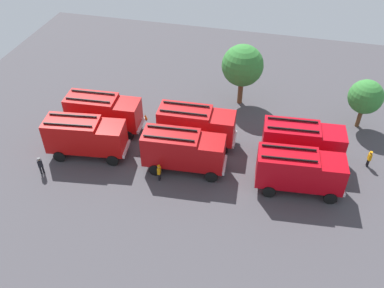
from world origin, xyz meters
TOP-DOWN VIEW (x-y plane):
  - ground_plane at (0.00, 0.00)m, footprint 55.92×55.92m
  - fire_truck_0 at (-9.34, -2.04)m, footprint 7.46×3.51m
  - fire_truck_1 at (-0.34, -1.82)m, footprint 7.35×3.16m
  - fire_truck_2 at (9.47, -2.03)m, footprint 7.39×3.27m
  - fire_truck_3 at (-9.24, 1.83)m, footprint 7.35×3.14m
  - fire_truck_4 at (-0.09, 1.97)m, footprint 7.31×3.03m
  - fire_truck_5 at (9.54, 1.85)m, footprint 7.37×3.21m
  - firefighter_0 at (-1.97, -3.71)m, footprint 0.26×0.43m
  - firefighter_1 at (-12.15, -5.41)m, footprint 0.48×0.45m
  - firefighter_2 at (15.53, 2.39)m, footprint 0.29×0.45m
  - tree_0 at (2.89, 9.80)m, footprint 4.28×4.28m
  - tree_1 at (15.00, 8.41)m, footprint 3.30×3.30m
  - traffic_cone_0 at (-6.02, 4.47)m, footprint 0.39×0.39m
  - traffic_cone_1 at (-2.29, 0.00)m, footprint 0.42×0.42m

SIDE VIEW (x-z plane):
  - ground_plane at x=0.00m, z-range 0.00..0.00m
  - traffic_cone_0 at x=-6.02m, z-range 0.00..0.55m
  - traffic_cone_1 at x=-2.29m, z-range 0.00..0.59m
  - firefighter_0 at x=-1.97m, z-range 0.09..1.70m
  - firefighter_2 at x=15.53m, z-range 0.09..1.74m
  - firefighter_1 at x=-12.15m, z-range 0.11..1.87m
  - fire_truck_0 at x=-9.34m, z-range 0.21..4.09m
  - fire_truck_1 at x=-0.34m, z-range 0.21..4.09m
  - fire_truck_2 at x=9.47m, z-range 0.21..4.09m
  - fire_truck_3 at x=-9.24m, z-range 0.21..4.09m
  - fire_truck_4 at x=-0.09m, z-range 0.21..4.09m
  - fire_truck_5 at x=9.54m, z-range 0.21..4.09m
  - tree_1 at x=15.00m, z-range 0.89..6.01m
  - tree_0 at x=2.89m, z-range 1.15..7.78m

